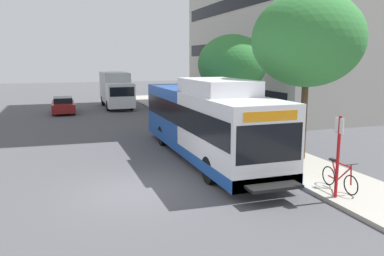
# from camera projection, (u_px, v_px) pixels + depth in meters

# --- Properties ---
(ground_plane) EXTENTS (120.00, 120.00, 0.00)m
(ground_plane) POSITION_uv_depth(u_px,v_px,m) (107.00, 144.00, 20.71)
(ground_plane) COLOR #4C4C51
(sidewalk_curb) EXTENTS (3.00, 56.00, 0.14)m
(sidewalk_curb) POSITION_uv_depth(u_px,v_px,m) (243.00, 141.00, 21.07)
(sidewalk_curb) COLOR #A8A399
(sidewalk_curb) RESTS_ON ground
(transit_bus) EXTENTS (2.58, 12.25, 3.65)m
(transit_bus) POSITION_uv_depth(u_px,v_px,m) (205.00, 121.00, 17.49)
(transit_bus) COLOR white
(transit_bus) RESTS_ON ground
(bus_stop_sign_pole) EXTENTS (0.10, 0.36, 2.60)m
(bus_stop_sign_pole) POSITION_uv_depth(u_px,v_px,m) (338.00, 151.00, 12.06)
(bus_stop_sign_pole) COLOR red
(bus_stop_sign_pole) RESTS_ON sidewalk_curb
(bicycle_parked) EXTENTS (0.52, 1.76, 1.02)m
(bicycle_parked) POSITION_uv_depth(u_px,v_px,m) (339.00, 178.00, 12.95)
(bicycle_parked) COLOR black
(bicycle_parked) RESTS_ON sidewalk_curb
(street_tree_near_stop) EXTENTS (4.69, 4.69, 7.13)m
(street_tree_near_stop) POSITION_uv_depth(u_px,v_px,m) (308.00, 40.00, 16.32)
(street_tree_near_stop) COLOR #4C3823
(street_tree_near_stop) RESTS_ON sidewalk_curb
(street_tree_mid_block) EXTENTS (4.29, 4.29, 5.85)m
(street_tree_mid_block) POSITION_uv_depth(u_px,v_px,m) (232.00, 64.00, 24.19)
(street_tree_mid_block) COLOR #4C3823
(street_tree_mid_block) RESTS_ON sidewalk_curb
(parked_car_far_lane) EXTENTS (1.80, 4.50, 1.33)m
(parked_car_far_lane) POSITION_uv_depth(u_px,v_px,m) (63.00, 105.00, 32.66)
(parked_car_far_lane) COLOR maroon
(parked_car_far_lane) RESTS_ON ground
(box_truck_background) EXTENTS (2.32, 7.01, 3.25)m
(box_truck_background) POSITION_uv_depth(u_px,v_px,m) (116.00, 89.00, 36.26)
(box_truck_background) COLOR silver
(box_truck_background) RESTS_ON ground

